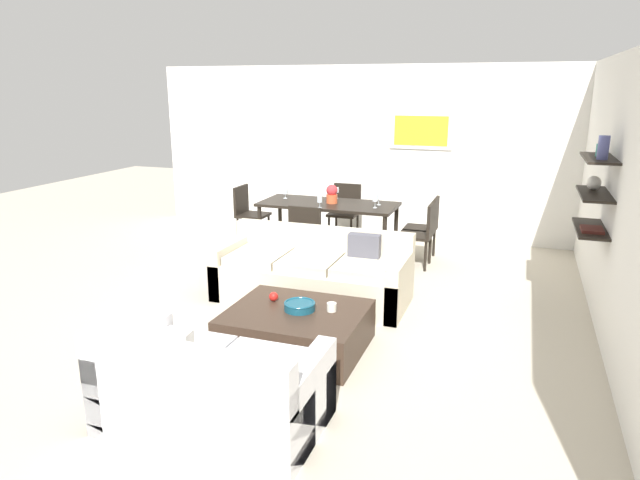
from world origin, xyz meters
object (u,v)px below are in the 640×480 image
at_px(coffee_table, 297,329).
at_px(dining_chair_left_far, 248,210).
at_px(loveseat_white, 212,390).
at_px(candle_jar, 332,307).
at_px(decorative_bowl, 300,306).
at_px(dining_chair_head, 345,208).
at_px(dining_chair_right_far, 426,224).
at_px(wine_glass_head, 336,190).
at_px(wine_glass_left_far, 285,191).
at_px(apple_on_coffee_table, 274,297).
at_px(centerpiece_vase, 332,194).
at_px(dining_table, 328,208).
at_px(wine_glass_right_far, 379,196).
at_px(wine_glass_foot, 320,199).
at_px(sofa_beige, 313,275).
at_px(wine_glass_right_near, 375,198).
at_px(dining_chair_right_near, 422,231).
at_px(dining_chair_foot, 308,233).

height_order(coffee_table, dining_chair_left_far, dining_chair_left_far).
height_order(loveseat_white, candle_jar, loveseat_white).
distance_m(decorative_bowl, dining_chair_left_far, 3.89).
height_order(coffee_table, candle_jar, candle_jar).
relative_size(coffee_table, dining_chair_head, 1.41).
distance_m(dining_chair_right_far, wine_glass_head, 1.45).
relative_size(decorative_bowl, wine_glass_left_far, 1.95).
distance_m(coffee_table, apple_on_coffee_table, 0.40).
relative_size(candle_jar, dining_chair_head, 0.10).
height_order(wine_glass_left_far, centerpiece_vase, centerpiece_vase).
xyz_separation_m(dining_table, dining_chair_right_far, (1.39, 0.19, -0.18)).
height_order(coffee_table, apple_on_coffee_table, apple_on_coffee_table).
bearing_deg(centerpiece_vase, wine_glass_left_far, 172.76).
bearing_deg(wine_glass_right_far, wine_glass_head, 160.04).
xyz_separation_m(wine_glass_foot, wine_glass_left_far, (-0.72, 0.47, -0.02)).
bearing_deg(coffee_table, centerpiece_vase, 102.57).
bearing_deg(candle_jar, dining_chair_head, 105.40).
xyz_separation_m(apple_on_coffee_table, dining_table, (-0.44, 2.92, 0.26)).
relative_size(decorative_bowl, dining_chair_head, 0.33).
distance_m(sofa_beige, centerpiece_vase, 1.95).
relative_size(wine_glass_right_near, wine_glass_foot, 1.05).
relative_size(apple_on_coffee_table, centerpiece_vase, 0.34).
xyz_separation_m(coffee_table, dining_chair_right_near, (0.65, 2.87, 0.31)).
bearing_deg(wine_glass_right_near, candle_jar, -83.39).
distance_m(dining_chair_foot, dining_chair_head, 1.66).
height_order(dining_chair_left_far, wine_glass_foot, wine_glass_foot).
height_order(wine_glass_right_far, wine_glass_left_far, wine_glass_right_far).
height_order(sofa_beige, wine_glass_left_far, wine_glass_left_far).
bearing_deg(dining_chair_right_far, dining_table, -172.15).
bearing_deg(sofa_beige, dining_chair_head, 99.46).
bearing_deg(wine_glass_right_near, wine_glass_right_far, 90.00).
bearing_deg(centerpiece_vase, wine_glass_right_near, -9.65).
bearing_deg(coffee_table, decorative_bowl, 38.36).
distance_m(decorative_bowl, apple_on_coffee_table, 0.34).
xyz_separation_m(dining_chair_foot, wine_glass_right_far, (0.72, 0.94, 0.38)).
height_order(dining_chair_foot, wine_glass_right_far, wine_glass_right_far).
relative_size(dining_chair_left_far, wine_glass_head, 5.42).
relative_size(dining_chair_right_near, wine_glass_foot, 4.95).
xyz_separation_m(dining_table, dining_chair_foot, (0.00, -0.83, -0.18)).
height_order(decorative_bowl, wine_glass_right_far, wine_glass_right_far).
relative_size(dining_chair_head, centerpiece_vase, 3.31).
height_order(loveseat_white, wine_glass_foot, wine_glass_foot).
height_order(apple_on_coffee_table, dining_chair_right_far, dining_chair_right_far).
xyz_separation_m(dining_chair_right_near, dining_chair_right_far, (0.00, 0.38, 0.00)).
distance_m(loveseat_white, wine_glass_left_far, 4.77).
bearing_deg(loveseat_white, dining_chair_right_far, 80.80).
height_order(dining_table, wine_glass_foot, wine_glass_foot).
relative_size(coffee_table, dining_chair_left_far, 1.41).
bearing_deg(dining_chair_foot, decorative_bowl, -71.01).
xyz_separation_m(dining_table, wine_glass_right_near, (0.72, -0.11, 0.20)).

